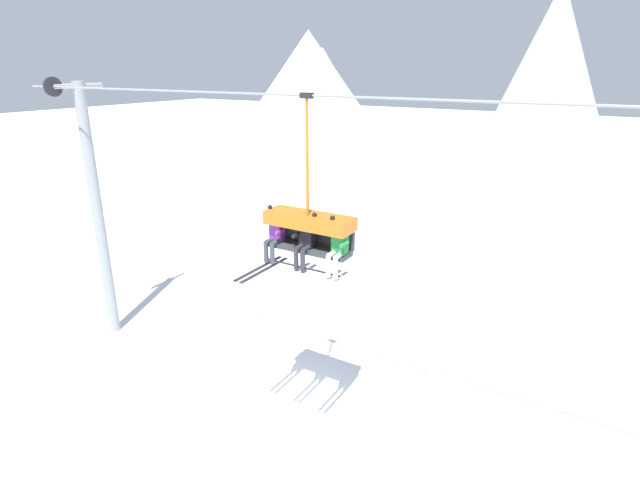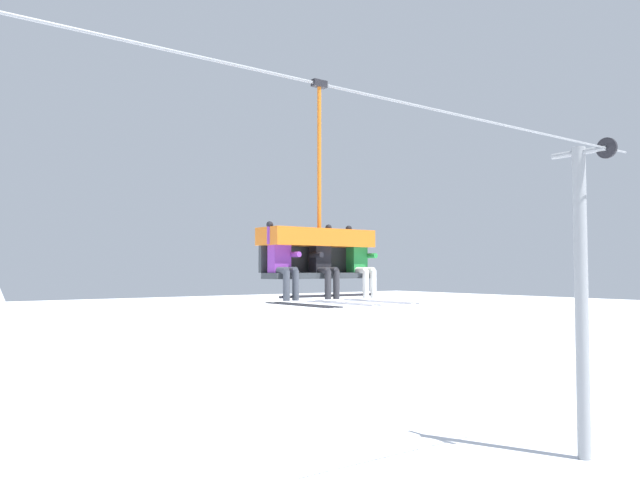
% 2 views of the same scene
% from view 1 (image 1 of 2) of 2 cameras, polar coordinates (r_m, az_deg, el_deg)
% --- Properties ---
extents(ground_plane, '(200.00, 200.00, 0.00)m').
position_cam_1_polar(ground_plane, '(14.81, -3.27, -17.71)').
color(ground_plane, white).
extents(mountain_peak_west, '(14.09, 14.09, 11.24)m').
position_cam_1_polar(mountain_peak_west, '(70.46, 0.27, 16.60)').
color(mountain_peak_west, silver).
rests_on(mountain_peak_west, ground_plane).
extents(mountain_peak_central, '(18.50, 18.50, 12.60)m').
position_cam_1_polar(mountain_peak_central, '(57.89, -1.31, 16.69)').
color(mountain_peak_central, white).
rests_on(mountain_peak_central, ground_plane).
extents(mountain_peak_east, '(13.20, 13.20, 16.87)m').
position_cam_1_polar(mountain_peak_east, '(58.23, 24.92, 17.13)').
color(mountain_peak_east, silver).
rests_on(mountain_peak_east, ground_plane).
extents(lift_tower_near, '(0.36, 1.88, 8.62)m').
position_cam_1_polar(lift_tower_near, '(17.91, -24.18, 3.23)').
color(lift_tower_near, gray).
rests_on(lift_tower_near, ground_plane).
extents(lift_cable, '(20.26, 0.05, 0.05)m').
position_cam_1_polar(lift_cable, '(10.35, 0.52, 16.12)').
color(lift_cable, gray).
extents(chairlift_chair, '(2.08, 0.74, 3.74)m').
position_cam_1_polar(chairlift_chair, '(11.14, -1.20, 1.72)').
color(chairlift_chair, '#33383D').
extents(skier_purple, '(0.48, 1.70, 1.34)m').
position_cam_1_polar(skier_purple, '(11.51, -5.26, 0.63)').
color(skier_purple, purple).
extents(skier_black, '(0.48, 1.70, 1.34)m').
position_cam_1_polar(skier_black, '(11.06, -1.77, -0.09)').
color(skier_black, black).
extents(skier_green, '(0.48, 1.70, 1.34)m').
position_cam_1_polar(skier_green, '(10.66, 1.95, -0.84)').
color(skier_green, '#23843D').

